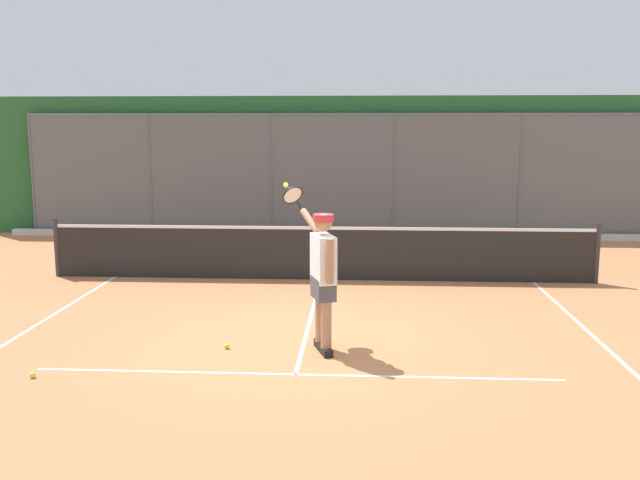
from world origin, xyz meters
TOP-DOWN VIEW (x-y plane):
  - ground_plane at (0.00, 0.00)m, footprint 60.00×60.00m
  - court_line_markings at (0.00, 1.49)m, footprint 7.57×8.68m
  - fence_backdrop at (0.00, -9.04)m, footprint 18.14×1.37m
  - tennis_net at (0.00, -3.56)m, footprint 9.73×0.09m
  - tennis_player at (-0.25, 0.37)m, footprint 0.79×1.27m
  - tennis_ball_near_baseline at (2.86, 1.47)m, footprint 0.07×0.07m
  - tennis_ball_mid_court at (0.93, 0.36)m, footprint 0.07×0.07m

SIDE VIEW (x-z plane):
  - ground_plane at x=0.00m, z-range 0.00..0.00m
  - court_line_markings at x=0.00m, z-range 0.00..0.01m
  - tennis_ball_near_baseline at x=2.86m, z-range 0.00..0.07m
  - tennis_ball_mid_court at x=0.93m, z-range 0.00..0.07m
  - tennis_net at x=0.00m, z-range -0.04..1.03m
  - tennis_player at x=-0.25m, z-range 0.00..1.99m
  - fence_backdrop at x=0.00m, z-range -0.01..3.44m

